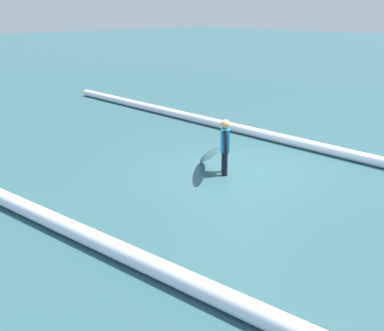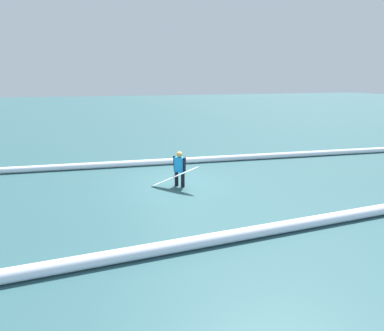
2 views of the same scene
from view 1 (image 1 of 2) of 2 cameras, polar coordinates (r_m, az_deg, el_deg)
ground_plane at (r=12.58m, az=4.90°, el=-0.68°), size 132.76×132.76×0.00m
surfer at (r=12.20m, az=3.68°, el=2.37°), size 0.39×0.48×1.33m
surfboard at (r=12.26m, az=1.91°, el=1.17°), size 1.72×1.31×0.97m
wave_crest_foreground at (r=14.57m, az=14.04°, el=1.93°), size 25.15×1.81×0.28m
wave_crest_midground at (r=8.01m, az=-5.87°, el=-10.40°), size 17.60×1.49×0.31m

